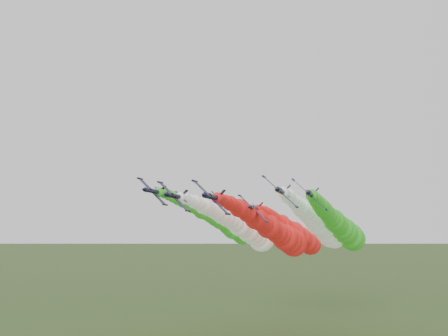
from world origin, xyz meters
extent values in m
cylinder|color=black|center=(6.83, -13.05, 40.10)|extent=(1.50, 8.69, 1.50)
cone|color=black|center=(6.83, -18.17, 40.10)|extent=(1.36, 1.74, 1.36)
cone|color=black|center=(6.83, -8.32, 40.10)|extent=(1.36, 0.87, 1.36)
ellipsoid|color=black|center=(7.09, -14.98, 40.38)|extent=(0.97, 1.81, 0.97)
cube|color=black|center=(6.73, -13.24, 40.00)|extent=(6.78, 1.83, 6.49)
cylinder|color=black|center=(3.38, -13.24, 43.20)|extent=(0.60, 2.51, 0.60)
cylinder|color=black|center=(10.07, -13.24, 36.79)|extent=(0.60, 2.51, 0.60)
cube|color=black|center=(7.59, -9.38, 40.90)|extent=(1.63, 1.45, 1.70)
cube|color=black|center=(6.93, -9.38, 40.20)|extent=(2.72, 1.06, 2.60)
sphere|color=red|center=(6.83, -9.67, 40.10)|extent=(2.28, 2.28, 2.28)
sphere|color=red|center=(6.85, -6.78, 40.00)|extent=(2.36, 2.36, 2.36)
sphere|color=red|center=(6.93, -3.88, 39.79)|extent=(2.75, 2.75, 2.75)
sphere|color=red|center=(7.05, -0.99, 39.51)|extent=(3.33, 3.33, 3.33)
sphere|color=red|center=(7.22, 1.91, 39.16)|extent=(2.98, 2.98, 2.98)
sphere|color=red|center=(7.45, 4.80, 38.76)|extent=(4.26, 4.26, 4.26)
sphere|color=red|center=(7.72, 7.70, 38.31)|extent=(3.81, 3.81, 3.81)
sphere|color=red|center=(8.04, 10.59, 37.81)|extent=(4.43, 4.43, 4.43)
sphere|color=red|center=(8.42, 13.48, 37.26)|extent=(4.18, 4.18, 4.18)
sphere|color=red|center=(8.84, 16.38, 36.68)|extent=(5.64, 5.64, 5.64)
sphere|color=red|center=(9.31, 19.27, 36.05)|extent=(5.22, 5.22, 5.22)
sphere|color=red|center=(9.83, 22.17, 35.38)|extent=(5.24, 5.24, 5.24)
sphere|color=red|center=(10.41, 25.06, 34.68)|extent=(6.48, 6.48, 6.48)
sphere|color=red|center=(11.03, 27.96, 33.93)|extent=(5.73, 5.73, 5.73)
sphere|color=red|center=(11.70, 30.85, 33.16)|extent=(6.18, 6.18, 6.18)
sphere|color=red|center=(12.42, 33.75, 32.35)|extent=(6.35, 6.35, 6.35)
sphere|color=red|center=(13.19, 36.64, 31.50)|extent=(7.68, 7.68, 7.68)
sphere|color=red|center=(14.01, 39.54, 30.63)|extent=(7.81, 7.81, 7.81)
sphere|color=red|center=(14.88, 42.43, 29.72)|extent=(8.17, 8.17, 8.17)
cylinder|color=black|center=(-5.09, -3.08, 41.22)|extent=(1.50, 8.69, 1.50)
cone|color=black|center=(-5.09, -8.20, 41.22)|extent=(1.36, 1.74, 1.36)
cone|color=black|center=(-5.09, 1.65, 41.22)|extent=(1.36, 0.87, 1.36)
ellipsoid|color=black|center=(-4.82, -5.02, 41.50)|extent=(0.97, 1.81, 0.97)
cube|color=black|center=(-5.19, -3.28, 41.12)|extent=(6.78, 1.83, 6.49)
cylinder|color=black|center=(-8.53, -3.28, 44.32)|extent=(0.60, 2.51, 0.60)
cylinder|color=black|center=(-1.84, -3.28, 37.91)|extent=(0.60, 2.51, 0.60)
cube|color=black|center=(-4.32, 0.58, 42.02)|extent=(1.63, 1.45, 1.70)
cube|color=black|center=(-4.99, 0.58, 41.33)|extent=(2.72, 1.06, 2.60)
sphere|color=white|center=(-5.09, 0.29, 41.22)|extent=(2.28, 2.28, 2.28)
sphere|color=white|center=(-5.06, 3.19, 41.12)|extent=(2.81, 2.81, 2.81)
sphere|color=white|center=(-4.99, 6.08, 40.91)|extent=(2.71, 2.71, 2.71)
sphere|color=white|center=(-4.86, 8.98, 40.63)|extent=(3.43, 3.43, 3.43)
sphere|color=white|center=(-4.69, 11.87, 40.29)|extent=(3.40, 3.40, 3.40)
sphere|color=white|center=(-4.46, 14.77, 39.88)|extent=(4.36, 4.36, 4.36)
sphere|color=white|center=(-4.19, 17.66, 39.43)|extent=(4.11, 4.11, 4.11)
sphere|color=white|center=(-3.87, 20.56, 38.93)|extent=(4.11, 4.11, 4.11)
sphere|color=white|center=(-3.49, 23.45, 38.39)|extent=(4.39, 4.39, 4.39)
sphere|color=white|center=(-3.07, 26.35, 37.80)|extent=(4.93, 4.93, 4.93)
sphere|color=white|center=(-2.60, 29.24, 37.17)|extent=(5.00, 5.00, 5.00)
sphere|color=white|center=(-2.08, 32.13, 36.50)|extent=(5.04, 5.04, 5.04)
sphere|color=white|center=(-1.51, 35.03, 35.80)|extent=(5.45, 5.45, 5.45)
sphere|color=white|center=(-0.88, 37.92, 35.06)|extent=(6.63, 6.63, 6.63)
sphere|color=white|center=(-0.21, 40.82, 34.28)|extent=(6.23, 6.23, 6.23)
sphere|color=white|center=(0.51, 43.71, 33.47)|extent=(7.16, 7.16, 7.16)
sphere|color=white|center=(1.28, 46.61, 32.63)|extent=(7.32, 7.32, 7.32)
sphere|color=white|center=(2.10, 49.50, 31.75)|extent=(7.48, 7.48, 7.48)
sphere|color=white|center=(2.97, 52.40, 30.84)|extent=(8.78, 8.78, 8.78)
cylinder|color=black|center=(18.53, -3.22, 41.71)|extent=(1.50, 8.69, 1.50)
cone|color=black|center=(18.53, -8.33, 41.71)|extent=(1.36, 1.74, 1.36)
cone|color=black|center=(18.53, 1.51, 41.71)|extent=(1.36, 0.87, 1.36)
ellipsoid|color=black|center=(18.80, -5.15, 41.98)|extent=(0.97, 1.81, 0.97)
cube|color=black|center=(18.43, -3.41, 41.60)|extent=(6.78, 1.83, 6.49)
cylinder|color=black|center=(15.08, -3.41, 44.80)|extent=(0.60, 2.51, 0.60)
cylinder|color=black|center=(21.78, -3.41, 38.40)|extent=(0.60, 2.51, 0.60)
cube|color=black|center=(19.30, 0.45, 42.51)|extent=(1.63, 1.45, 1.70)
cube|color=black|center=(18.63, 0.45, 41.81)|extent=(2.72, 1.06, 2.60)
sphere|color=white|center=(18.53, 0.16, 41.71)|extent=(2.47, 2.47, 2.47)
sphere|color=white|center=(18.55, 3.05, 41.60)|extent=(2.58, 2.58, 2.58)
sphere|color=white|center=(18.63, 5.95, 41.40)|extent=(3.45, 3.45, 3.45)
sphere|color=white|center=(18.75, 8.84, 41.12)|extent=(3.07, 3.07, 3.07)
sphere|color=white|center=(18.93, 11.74, 40.77)|extent=(3.34, 3.34, 3.34)
sphere|color=white|center=(19.15, 14.63, 40.37)|extent=(3.66, 3.66, 3.66)
sphere|color=white|center=(19.42, 17.53, 39.92)|extent=(3.84, 3.84, 3.84)
sphere|color=white|center=(19.75, 20.42, 39.42)|extent=(4.61, 4.61, 4.61)
sphere|color=white|center=(20.12, 23.32, 38.87)|extent=(4.82, 4.82, 4.82)
sphere|color=white|center=(20.54, 26.21, 38.28)|extent=(4.82, 4.82, 4.82)
sphere|color=white|center=(21.02, 29.11, 37.65)|extent=(5.01, 5.01, 5.01)
sphere|color=white|center=(21.54, 32.00, 36.99)|extent=(5.34, 5.34, 5.34)
sphere|color=white|center=(22.11, 34.90, 36.28)|extent=(6.10, 6.10, 6.10)
sphere|color=white|center=(22.73, 37.79, 35.54)|extent=(6.95, 6.95, 6.95)
sphere|color=white|center=(23.40, 40.68, 34.76)|extent=(6.62, 6.62, 6.62)
sphere|color=white|center=(24.12, 43.58, 33.95)|extent=(6.40, 6.40, 6.40)
sphere|color=white|center=(24.89, 46.47, 33.11)|extent=(7.52, 7.52, 7.52)
sphere|color=white|center=(25.71, 49.37, 32.23)|extent=(8.16, 8.16, 8.16)
sphere|color=white|center=(26.58, 52.26, 31.33)|extent=(7.01, 7.01, 7.01)
cylinder|color=black|center=(-13.03, 2.50, 42.95)|extent=(1.50, 8.69, 1.50)
cone|color=black|center=(-13.03, -2.62, 42.95)|extent=(1.36, 1.74, 1.36)
cone|color=black|center=(-13.03, 7.23, 42.95)|extent=(1.36, 0.87, 1.36)
ellipsoid|color=black|center=(-12.76, 0.57, 43.23)|extent=(0.97, 1.81, 0.97)
cube|color=black|center=(-13.13, 2.30, 42.84)|extent=(6.78, 1.83, 6.49)
cylinder|color=black|center=(-16.48, 2.30, 46.05)|extent=(0.60, 2.51, 0.60)
cylinder|color=black|center=(-9.78, 2.30, 39.64)|extent=(0.60, 2.51, 0.60)
cube|color=black|center=(-12.26, 6.17, 43.75)|extent=(1.63, 1.45, 1.70)
cube|color=black|center=(-12.93, 6.17, 43.05)|extent=(2.72, 1.06, 2.60)
sphere|color=green|center=(-13.03, 5.88, 42.95)|extent=(2.37, 2.37, 2.37)
sphere|color=green|center=(-13.00, 8.77, 42.85)|extent=(2.50, 2.50, 2.50)
sphere|color=green|center=(-12.93, 11.67, 42.64)|extent=(2.85, 2.85, 2.85)
sphere|color=green|center=(-12.80, 14.56, 42.36)|extent=(3.18, 3.18, 3.18)
sphere|color=green|center=(-12.63, 17.46, 42.01)|extent=(3.49, 3.49, 3.49)
sphere|color=green|center=(-12.41, 20.35, 41.61)|extent=(3.72, 3.72, 3.72)
sphere|color=green|center=(-12.13, 23.24, 41.16)|extent=(3.85, 3.85, 3.85)
sphere|color=green|center=(-11.81, 26.14, 40.66)|extent=(4.40, 4.40, 4.40)
sphere|color=green|center=(-11.44, 29.03, 40.11)|extent=(4.25, 4.25, 4.25)
sphere|color=green|center=(-11.01, 31.93, 39.53)|extent=(5.25, 5.25, 5.25)
sphere|color=green|center=(-10.54, 34.82, 38.90)|extent=(4.66, 4.66, 4.66)
sphere|color=green|center=(-10.02, 37.72, 38.23)|extent=(4.97, 4.97, 4.97)
sphere|color=green|center=(-9.45, 40.61, 37.53)|extent=(5.49, 5.49, 5.49)
sphere|color=green|center=(-8.83, 43.51, 36.78)|extent=(5.79, 5.79, 5.79)
sphere|color=green|center=(-8.16, 46.40, 36.01)|extent=(5.79, 5.79, 5.79)
sphere|color=green|center=(-7.43, 49.30, 35.20)|extent=(6.79, 6.79, 6.79)
sphere|color=green|center=(-6.66, 52.19, 34.35)|extent=(7.78, 7.78, 7.78)
sphere|color=green|center=(-5.84, 55.09, 33.48)|extent=(7.17, 7.17, 7.17)
sphere|color=green|center=(-4.97, 57.98, 32.57)|extent=(7.99, 7.99, 7.99)
cylinder|color=black|center=(24.16, 0.31, 41.24)|extent=(1.50, 8.69, 1.50)
cone|color=black|center=(24.16, -4.80, 41.24)|extent=(1.36, 1.74, 1.36)
cone|color=black|center=(24.16, 5.04, 41.24)|extent=(1.36, 0.87, 1.36)
ellipsoid|color=black|center=(24.43, -1.62, 41.52)|extent=(0.97, 1.81, 0.97)
cube|color=black|center=(24.06, 0.12, 41.13)|extent=(6.78, 1.83, 6.49)
cylinder|color=black|center=(20.71, 0.12, 44.34)|extent=(0.60, 2.51, 0.60)
cylinder|color=black|center=(27.41, 0.12, 37.93)|extent=(0.60, 2.51, 0.60)
cube|color=black|center=(24.93, 3.98, 42.04)|extent=(1.63, 1.45, 1.70)
cube|color=black|center=(24.26, 3.98, 41.34)|extent=(2.72, 1.06, 2.60)
sphere|color=green|center=(24.16, 3.69, 41.24)|extent=(2.65, 2.65, 2.65)
sphere|color=green|center=(24.19, 6.59, 41.14)|extent=(2.39, 2.39, 2.39)
sphere|color=green|center=(24.26, 9.48, 40.93)|extent=(3.14, 3.14, 3.14)
sphere|color=green|center=(24.39, 12.37, 40.65)|extent=(3.46, 3.46, 3.46)
sphere|color=green|center=(24.56, 15.27, 40.30)|extent=(3.32, 3.32, 3.32)
sphere|color=green|center=(24.78, 18.16, 39.90)|extent=(4.11, 4.11, 4.11)
sphere|color=green|center=(25.06, 21.06, 39.45)|extent=(4.26, 4.26, 4.26)
sphere|color=green|center=(25.38, 23.95, 38.95)|extent=(4.63, 4.63, 4.63)
sphere|color=green|center=(25.75, 26.85, 38.40)|extent=(4.48, 4.48, 4.48)
sphere|color=green|center=(26.18, 29.74, 37.81)|extent=(4.70, 4.70, 4.70)
sphere|color=green|center=(26.65, 32.64, 37.19)|extent=(5.20, 5.20, 5.20)
sphere|color=green|center=(27.17, 35.53, 36.52)|extent=(6.20, 6.20, 6.20)
sphere|color=green|center=(27.74, 38.43, 35.81)|extent=(6.12, 6.12, 6.12)
sphere|color=green|center=(28.36, 41.32, 35.07)|extent=(5.91, 5.91, 5.91)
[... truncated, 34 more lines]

